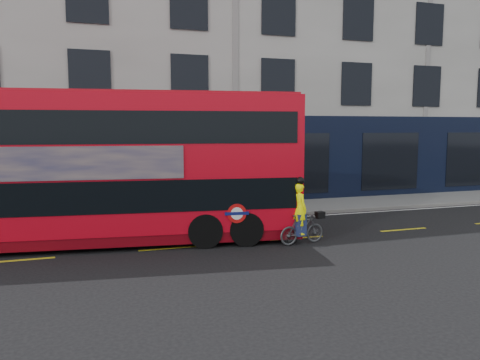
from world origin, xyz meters
name	(u,v)px	position (x,y,z in m)	size (l,w,h in m)	color
ground	(318,250)	(0.00, 0.00, 0.00)	(120.00, 120.00, 0.00)	black
pavement	(246,210)	(0.00, 6.50, 0.06)	(60.00, 3.00, 0.12)	slate
kerb	(258,216)	(0.00, 5.00, 0.07)	(60.00, 0.12, 0.13)	slate
building_terrace	(207,51)	(0.00, 12.94, 7.49)	(50.00, 10.07, 15.00)	beige
road_edge_line	(261,219)	(0.00, 4.70, 0.00)	(58.00, 0.10, 0.01)	silver
lane_dashes	(296,238)	(0.00, 1.50, 0.00)	(58.00, 0.12, 0.01)	gold
bus	(114,167)	(-5.44, 2.69, 2.31)	(11.38, 3.86, 4.50)	red
cyclist	(301,222)	(-0.18, 0.78, 0.68)	(1.56, 0.64, 2.04)	#444749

